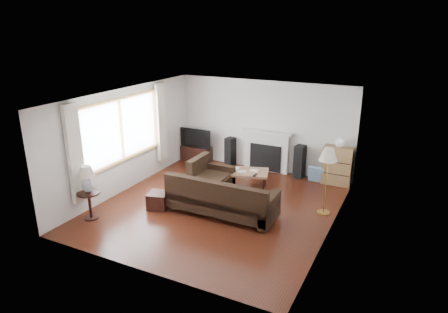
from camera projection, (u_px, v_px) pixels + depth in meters
The scene contains 17 objects.
room at pixel (218, 154), 8.64m from camera, with size 5.10×5.60×2.54m.
window at pixel (122, 130), 9.41m from camera, with size 0.12×2.74×1.54m, color olive.
curtain_near at pixel (75, 154), 8.15m from camera, with size 0.10×0.35×2.10m, color silver.
curtain_far at pixel (161, 122), 10.72m from camera, with size 0.10×0.35×2.10m, color silver.
fireplace at pixel (267, 151), 11.03m from camera, with size 1.40×0.26×1.15m, color white.
tv_stand at pixel (196, 153), 11.94m from camera, with size 0.89×0.40×0.45m, color black.
television at pixel (197, 137), 11.76m from camera, with size 0.98×0.13×0.57m, color black.
speaker_left at pixel (230, 152), 11.45m from camera, with size 0.23×0.28×0.84m, color black.
speaker_right at pixel (300, 162), 10.58m from camera, with size 0.25×0.30×0.89m, color black.
bookshelf at pixel (337, 166), 10.13m from camera, with size 0.72×0.34×0.99m, color #987546.
globe_lamp at pixel (340, 142), 9.93m from camera, with size 0.24×0.24×0.24m, color white.
sectional_sofa at pixel (222, 197), 8.55m from camera, with size 2.54×1.86×0.82m, color black.
coffee_table at pixel (243, 180), 9.92m from camera, with size 1.22×0.67×0.48m, color #926246.
footstool at pixel (158, 200), 8.90m from camera, with size 0.43×0.43×0.37m, color black.
floor_lamp at pixel (326, 181), 8.48m from camera, with size 0.38×0.38×1.49m, color #A77A3A.
side_table at pixel (90, 205), 8.39m from camera, with size 0.49×0.49×0.61m, color black.
table_lamp at pixel (87, 179), 8.21m from camera, with size 0.35×0.35×0.56m, color silver.
Camera 1 is at (3.78, -7.27, 3.98)m, focal length 32.00 mm.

